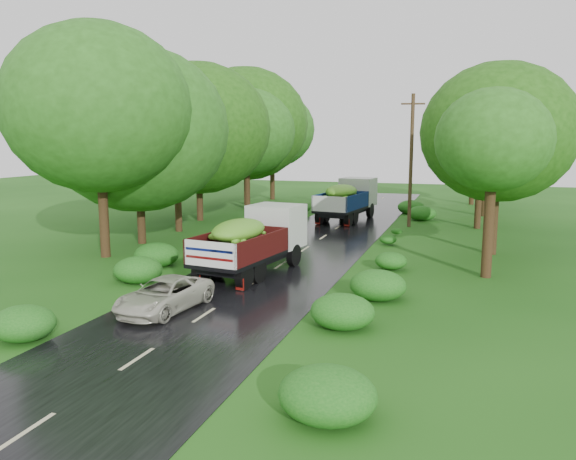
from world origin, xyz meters
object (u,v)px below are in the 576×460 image
at_px(car, 164,295).
at_px(utility_pole, 411,159).
at_px(truck_near, 256,237).
at_px(truck_far, 348,197).

distance_m(car, utility_pole, 22.97).
xyz_separation_m(truck_near, truck_far, (0.50, 17.37, 0.08)).
bearing_deg(truck_near, truck_far, 96.26).
height_order(truck_far, utility_pole, utility_pole).
bearing_deg(car, utility_pole, 80.94).
relative_size(truck_near, utility_pole, 0.79).
height_order(truck_near, truck_far, truck_far).
relative_size(truck_near, truck_far, 0.95).
height_order(car, utility_pole, utility_pole).
distance_m(truck_far, utility_pole, 5.72).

